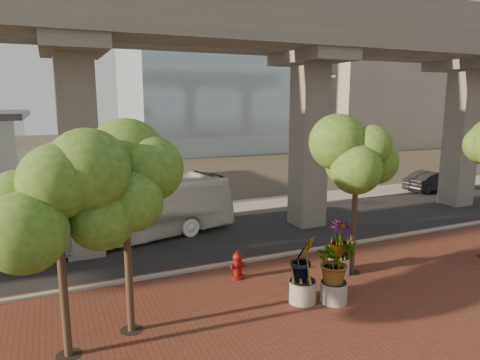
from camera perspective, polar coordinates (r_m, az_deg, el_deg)
name	(u,v)px	position (r m, az deg, el deg)	size (l,w,h in m)	color
ground	(222,250)	(20.73, -2.38, -9.30)	(160.00, 160.00, 0.00)	#3C372C
brick_plaza	(317,330)	(14.25, 10.28, -19.08)	(70.00, 13.00, 0.06)	brown
asphalt_road	(208,238)	(22.49, -4.28, -7.66)	(90.00, 8.00, 0.04)	black
curb_strip	(239,263)	(18.97, -0.11, -10.96)	(70.00, 0.25, 0.16)	#9B9990
far_sidewalk	(179,212)	(27.53, -8.17, -4.31)	(90.00, 3.00, 0.06)	#9B9990
transit_viaduct	(206,95)	(21.37, -4.55, 11.19)	(72.00, 5.60, 12.40)	gray
midrise_block	(365,68)	(70.67, 16.30, 14.16)	(18.00, 16.00, 24.00)	gray
transit_bus	(126,212)	(22.13, -14.98, -4.11)	(2.65, 11.30, 3.15)	silver
parked_car	(431,182)	(36.70, 24.12, -0.18)	(1.67, 4.81, 1.58)	black
fire_hydrant	(238,265)	(17.29, -0.33, -11.29)	(0.56, 0.51, 1.13)	maroon
planter_front	(335,264)	(15.44, 12.53, -10.90)	(2.09, 2.09, 2.30)	gray
planter_right	(340,242)	(17.96, 13.19, -8.02)	(2.07, 2.07, 2.22)	#ABA79B
planter_left	(303,262)	(15.26, 8.38, -10.78)	(2.18, 2.18, 2.40)	#B0A89F
street_tree_far_west	(56,197)	(12.06, -23.32, -2.08)	(4.10, 4.10, 6.40)	#4D3A2C
street_tree_near_west	(125,192)	(12.84, -15.13, -1.61)	(3.67, 3.67, 6.04)	#4D3A2C
street_tree_near_east	(357,161)	(17.42, 15.31, 2.44)	(3.38, 3.38, 6.20)	#4D3A2C
streetlamp_east	(321,130)	(29.52, 10.80, 6.58)	(0.43, 1.26, 8.72)	#29292E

